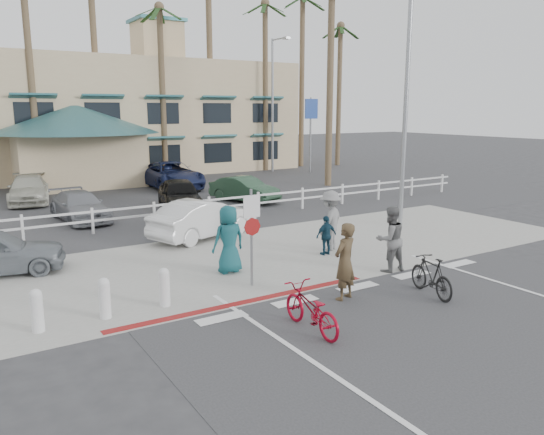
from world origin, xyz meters
TOP-DOWN VIEW (x-y plane):
  - ground at (0.00, 0.00)m, footprint 140.00×140.00m
  - bike_path at (0.00, -2.00)m, footprint 12.00×16.00m
  - sidewalk_plaza at (0.00, 4.50)m, footprint 22.00×7.00m
  - cross_street at (0.00, 8.50)m, footprint 40.00×5.00m
  - parking_lot at (0.00, 18.00)m, footprint 50.00×16.00m
  - curb_red at (-3.00, 1.20)m, footprint 7.00×0.25m
  - rail_fence at (0.50, 10.50)m, footprint 29.40×0.16m
  - building at (2.00, 31.00)m, footprint 28.00×16.00m
  - sign_post at (-2.30, 2.20)m, footprint 0.50×0.10m
  - bollard_0 at (-4.80, 2.00)m, footprint 0.26×0.26m
  - bollard_1 at (-6.20, 2.00)m, footprint 0.26×0.26m
  - bollard_2 at (-7.60, 2.00)m, footprint 0.26×0.26m
  - streetlight_0 at (6.50, 5.50)m, footprint 0.60×2.00m
  - streetlight_1 at (12.00, 24.00)m, footprint 0.60×2.00m
  - info_sign at (14.00, 22.00)m, footprint 1.20×0.16m
  - palm_3 at (-4.00, 25.00)m, footprint 4.00×4.00m
  - palm_4 at (0.00, 26.00)m, footprint 4.00×4.00m
  - palm_5 at (4.00, 25.00)m, footprint 4.00×4.00m
  - palm_6 at (8.00, 26.00)m, footprint 4.00×4.00m
  - palm_7 at (12.00, 25.00)m, footprint 4.00×4.00m
  - palm_8 at (16.00, 26.00)m, footprint 4.00×4.00m
  - palm_9 at (19.00, 25.00)m, footprint 4.00×4.00m
  - palm_11 at (11.00, 16.00)m, footprint 4.00×4.00m
  - bike_red at (-2.72, -1.02)m, footprint 0.69×1.90m
  - rider_red at (-0.87, 0.11)m, footprint 0.81×0.66m
  - bike_black at (1.16, -0.83)m, footprint 0.84×1.76m
  - rider_black at (1.72, 1.22)m, footprint 1.01×0.83m
  - pedestrian_a at (1.71, 3.98)m, footprint 1.49×1.29m
  - pedestrian_child at (1.23, 3.56)m, footprint 0.76×0.33m
  - pedestrian_b at (-2.27, 3.55)m, footprint 0.97×0.64m
  - car_white_sedan at (-1.09, 7.83)m, footprint 4.50×2.83m
  - lot_car_1 at (-4.23, 13.33)m, footprint 2.01×4.26m
  - lot_car_2 at (0.17, 13.11)m, footprint 2.76×4.63m
  - lot_car_3 at (3.86, 13.67)m, footprint 2.50×4.06m
  - lot_car_4 at (-5.41, 19.19)m, footprint 2.56×4.80m
  - lot_car_5 at (2.48, 20.06)m, footprint 2.63×5.59m

SIDE VIEW (x-z plane):
  - ground at x=0.00m, z-range 0.00..0.00m
  - parking_lot at x=0.00m, z-range 0.00..0.01m
  - bike_path at x=0.00m, z-range 0.00..0.01m
  - cross_street at x=0.00m, z-range 0.00..0.01m
  - sidewalk_plaza at x=0.00m, z-range 0.00..0.01m
  - curb_red at x=-3.00m, z-range 0.00..0.02m
  - bollard_0 at x=-4.80m, z-range 0.00..0.95m
  - bollard_1 at x=-6.20m, z-range 0.00..0.95m
  - bollard_2 at x=-7.60m, z-range 0.00..0.95m
  - bike_red at x=-2.72m, z-range 0.00..0.99m
  - rail_fence at x=0.50m, z-range 0.00..1.00m
  - bike_black at x=1.16m, z-range 0.00..1.02m
  - lot_car_1 at x=-4.23m, z-range 0.00..1.20m
  - lot_car_3 at x=3.86m, z-range 0.00..1.26m
  - pedestrian_child at x=1.23m, z-range 0.00..1.28m
  - lot_car_4 at x=-5.41m, z-range 0.00..1.32m
  - car_white_sedan at x=-1.09m, z-range 0.00..1.40m
  - lot_car_2 at x=0.17m, z-range 0.00..1.48m
  - lot_car_5 at x=2.48m, z-range 0.00..1.55m
  - rider_black at x=1.72m, z-range 0.00..1.91m
  - rider_red at x=-0.87m, z-range 0.00..1.93m
  - pedestrian_b at x=-2.27m, z-range 0.00..1.96m
  - pedestrian_a at x=1.71m, z-range 0.00..2.00m
  - sign_post at x=-2.30m, z-range 0.00..2.90m
  - info_sign at x=14.00m, z-range 0.00..5.60m
  - streetlight_0 at x=6.50m, z-range 0.00..9.00m
  - streetlight_1 at x=12.00m, z-range 0.00..9.50m
  - building at x=2.00m, z-range 0.00..11.30m
  - palm_5 at x=4.00m, z-range 0.00..13.00m
  - palm_9 at x=19.00m, z-range 0.00..13.00m
  - palm_3 at x=-4.00m, z-range 0.00..14.00m
  - palm_7 at x=12.00m, z-range 0.00..14.00m
  - palm_11 at x=11.00m, z-range 0.00..14.00m
  - palm_4 at x=0.00m, z-range 0.00..15.00m
  - palm_8 at x=16.00m, z-range 0.00..15.00m
  - palm_6 at x=8.00m, z-range 0.00..17.00m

